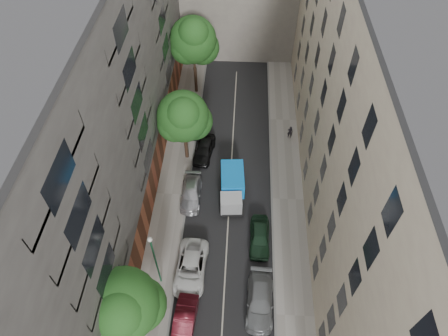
# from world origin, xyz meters

# --- Properties ---
(ground) EXTENTS (120.00, 120.00, 0.00)m
(ground) POSITION_xyz_m (0.00, 0.00, 0.00)
(ground) COLOR #4C4C49
(ground) RESTS_ON ground
(road_surface) EXTENTS (8.00, 44.00, 0.02)m
(road_surface) POSITION_xyz_m (0.00, 0.00, 0.01)
(road_surface) COLOR black
(road_surface) RESTS_ON ground
(sidewalk_left) EXTENTS (3.00, 44.00, 0.15)m
(sidewalk_left) POSITION_xyz_m (-5.50, 0.00, 0.07)
(sidewalk_left) COLOR gray
(sidewalk_left) RESTS_ON ground
(sidewalk_right) EXTENTS (3.00, 44.00, 0.15)m
(sidewalk_right) POSITION_xyz_m (5.50, 0.00, 0.07)
(sidewalk_right) COLOR gray
(sidewalk_right) RESTS_ON ground
(building_left) EXTENTS (8.00, 44.00, 20.00)m
(building_left) POSITION_xyz_m (-11.00, 0.00, 10.00)
(building_left) COLOR #474442
(building_left) RESTS_ON ground
(building_right) EXTENTS (8.00, 44.00, 20.00)m
(building_right) POSITION_xyz_m (11.00, 0.00, 10.00)
(building_right) COLOR beige
(building_right) RESTS_ON ground
(tarp_truck) EXTENTS (2.38, 5.29, 2.39)m
(tarp_truck) POSITION_xyz_m (0.21, 0.25, 1.31)
(tarp_truck) COLOR black
(tarp_truck) RESTS_ON ground
(car_left_1) EXTENTS (1.82, 4.48, 1.44)m
(car_left_1) POSITION_xyz_m (-2.81, -12.24, 0.72)
(car_left_1) COLOR #4B0F17
(car_left_1) RESTS_ON ground
(car_left_2) EXTENTS (2.64, 5.39, 1.47)m
(car_left_2) POSITION_xyz_m (-2.80, -7.80, 0.74)
(car_left_2) COLOR silver
(car_left_2) RESTS_ON ground
(car_left_3) EXTENTS (1.89, 4.56, 1.32)m
(car_left_3) POSITION_xyz_m (-3.60, -0.20, 0.66)
(car_left_3) COLOR #B3B3B8
(car_left_3) RESTS_ON ground
(car_left_4) EXTENTS (2.36, 4.52, 1.47)m
(car_left_4) POSITION_xyz_m (-2.86, 5.40, 0.73)
(car_left_4) COLOR black
(car_left_4) RESTS_ON ground
(car_left_5) EXTENTS (1.59, 3.99, 1.29)m
(car_left_5) POSITION_xyz_m (-3.60, 9.00, 0.65)
(car_left_5) COLOR black
(car_left_5) RESTS_ON ground
(car_right_1) EXTENTS (2.22, 5.07, 1.45)m
(car_right_1) POSITION_xyz_m (2.80, -10.23, 0.73)
(car_right_1) COLOR slate
(car_right_1) RESTS_ON ground
(car_right_2) EXTENTS (1.77, 4.31, 1.46)m
(car_right_2) POSITION_xyz_m (2.80, -4.60, 0.73)
(car_right_2) COLOR black
(car_right_2) RESTS_ON ground
(tree_near) EXTENTS (5.21, 4.93, 7.78)m
(tree_near) POSITION_xyz_m (-6.30, -12.99, 5.24)
(tree_near) COLOR #382619
(tree_near) RESTS_ON sidewalk_left
(tree_mid) EXTENTS (5.18, 4.89, 8.13)m
(tree_mid) POSITION_xyz_m (-4.50, 4.76, 5.54)
(tree_mid) COLOR #382619
(tree_mid) RESTS_ON sidewalk_left
(tree_far) EXTENTS (5.35, 5.09, 9.77)m
(tree_far) POSITION_xyz_m (-4.61, 15.44, 6.83)
(tree_far) COLOR #382619
(tree_far) RESTS_ON sidewalk_left
(lamp_post) EXTENTS (0.36, 0.36, 6.68)m
(lamp_post) POSITION_xyz_m (-5.15, -8.77, 4.24)
(lamp_post) COLOR #1B5F39
(lamp_post) RESTS_ON sidewalk_left
(pedestrian) EXTENTS (0.60, 0.44, 1.53)m
(pedestrian) POSITION_xyz_m (6.06, 8.27, 0.91)
(pedestrian) COLOR black
(pedestrian) RESTS_ON sidewalk_right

